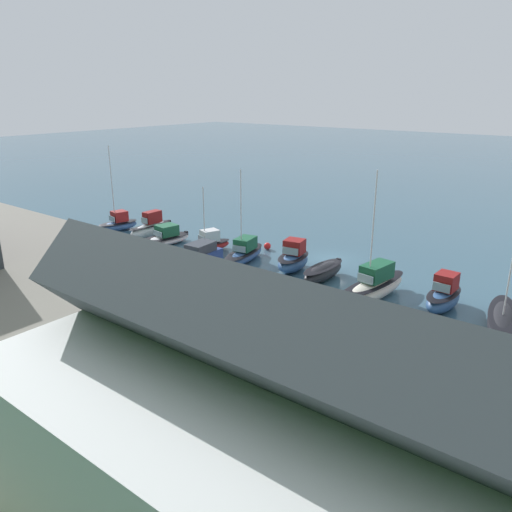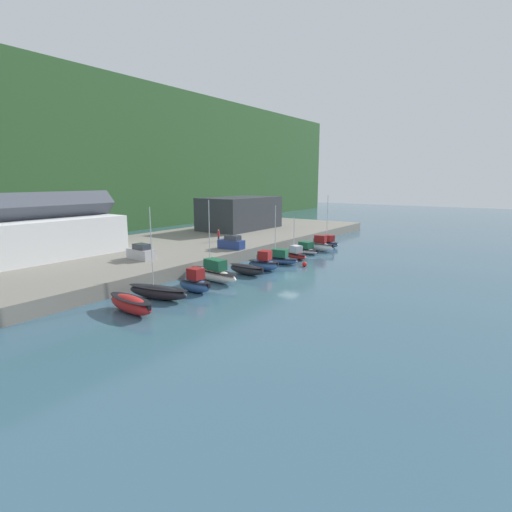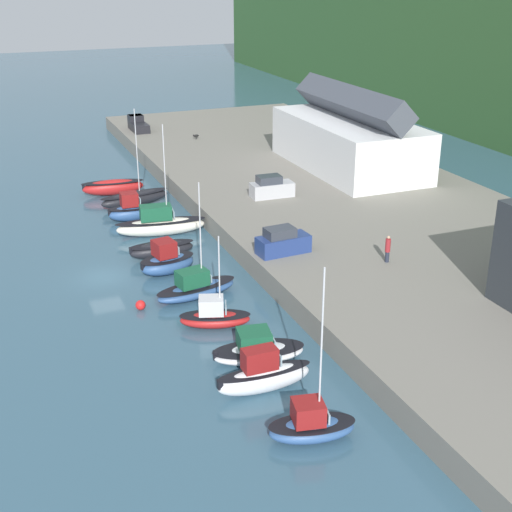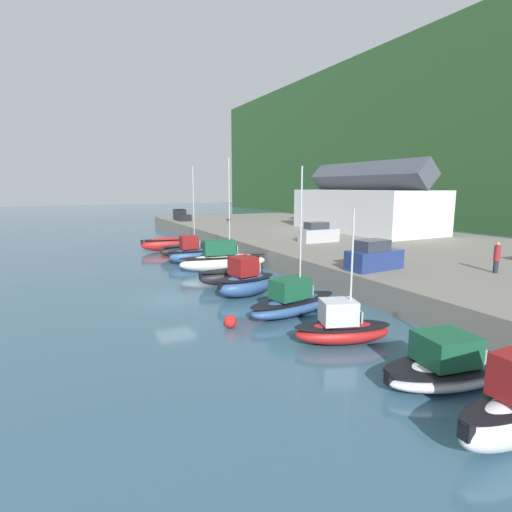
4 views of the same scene
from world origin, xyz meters
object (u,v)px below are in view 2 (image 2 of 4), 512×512
(moored_boat_6, at_px, (278,258))
(moored_boat_8, at_px, (305,249))
(parked_car_0, at_px, (141,253))
(mooring_buoy_0, at_px, (305,264))
(moored_boat_9, at_px, (319,245))
(moored_boat_3, at_px, (214,273))
(person_on_quay, at_px, (219,235))
(moored_boat_10, at_px, (328,243))
(parked_car_1, at_px, (232,243))
(moored_boat_5, at_px, (264,263))
(moored_boat_2, at_px, (195,283))
(moored_boat_4, at_px, (247,269))
(moored_boat_0, at_px, (131,304))
(moored_boat_7, at_px, (295,254))
(moored_boat_1, at_px, (158,292))

(moored_boat_6, distance_m, moored_boat_8, 10.09)
(parked_car_0, relative_size, mooring_buoy_0, 5.92)
(moored_boat_8, relative_size, moored_boat_9, 1.06)
(moored_boat_3, height_order, person_on_quay, moored_boat_3)
(moored_boat_6, xyz_separation_m, moored_boat_10, (18.50, 0.41, 0.02))
(parked_car_1, bearing_deg, moored_boat_5, -116.09)
(moored_boat_2, height_order, moored_boat_3, moored_boat_3)
(moored_boat_2, distance_m, parked_car_1, 19.00)
(moored_boat_2, height_order, parked_car_1, parked_car_1)
(moored_boat_5, distance_m, mooring_buoy_0, 6.60)
(mooring_buoy_0, bearing_deg, moored_boat_4, 155.92)
(mooring_buoy_0, bearing_deg, moored_boat_0, 172.28)
(moored_boat_10, bearing_deg, parked_car_1, 171.44)
(moored_boat_9, bearing_deg, moored_boat_2, -179.47)
(moored_boat_6, bearing_deg, parked_car_1, 91.33)
(moored_boat_2, bearing_deg, moored_boat_0, -177.85)
(moored_boat_3, bearing_deg, moored_boat_9, 5.14)
(moored_boat_3, xyz_separation_m, moored_boat_9, (27.19, -1.17, -0.01))
(moored_boat_7, relative_size, moored_boat_9, 1.14)
(moored_boat_9, bearing_deg, person_on_quay, 125.37)
(moored_boat_7, distance_m, mooring_buoy_0, 6.03)
(moored_boat_8, height_order, moored_boat_10, moored_boat_10)
(moored_boat_2, xyz_separation_m, moored_boat_8, (28.75, 1.32, -0.31))
(moored_boat_3, relative_size, person_on_quay, 4.75)
(parked_car_1, bearing_deg, moored_boat_4, -134.38)
(moored_boat_0, relative_size, person_on_quay, 3.17)
(moored_boat_1, xyz_separation_m, moored_boat_3, (9.26, 0.17, 0.27))
(moored_boat_5, bearing_deg, moored_boat_6, -2.00)
(moored_boat_3, height_order, moored_boat_8, moored_boat_3)
(parked_car_1, bearing_deg, parked_car_0, 156.18)
(moored_boat_6, bearing_deg, moored_boat_10, -9.37)
(moored_boat_1, bearing_deg, moored_boat_0, -175.39)
(moored_boat_4, bearing_deg, person_on_quay, 53.01)
(moored_boat_2, xyz_separation_m, mooring_buoy_0, (19.11, -3.81, -0.67))
(moored_boat_3, relative_size, moored_boat_5, 2.08)
(moored_boat_4, distance_m, moored_boat_8, 18.61)
(moored_boat_10, distance_m, parked_car_0, 36.18)
(moored_boat_3, bearing_deg, moored_boat_8, 7.26)
(moored_boat_5, xyz_separation_m, moored_boat_7, (9.95, 0.56, -0.26))
(moored_boat_1, bearing_deg, parked_car_1, 6.24)
(moored_boat_6, xyz_separation_m, moored_boat_7, (4.83, -0.21, -0.03))
(person_on_quay, distance_m, mooring_buoy_0, 19.12)
(moored_boat_3, relative_size, moored_boat_8, 1.64)
(moored_boat_6, height_order, person_on_quay, moored_boat_6)
(parked_car_0, bearing_deg, moored_boat_7, -30.46)
(moored_boat_4, bearing_deg, mooring_buoy_0, -23.03)
(moored_boat_1, distance_m, moored_boat_2, 4.52)
(moored_boat_8, bearing_deg, person_on_quay, 127.05)
(person_on_quay, bearing_deg, moored_boat_5, -118.16)
(moored_boat_2, relative_size, person_on_quay, 2.22)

